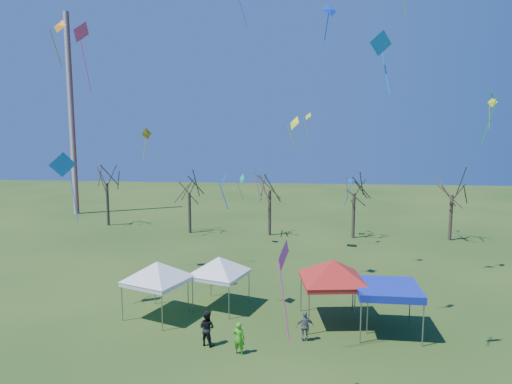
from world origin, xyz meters
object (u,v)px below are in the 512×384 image
tree_0 (106,168)px  person_green (239,338)px  tree_3 (355,177)px  tent_white_west (157,265)px  tent_white_mid (219,260)px  tent_blue (388,289)px  radio_mast (71,115)px  tree_4 (453,179)px  person_dark (207,328)px  person_grey (305,326)px  tree_2 (270,174)px  tree_1 (189,178)px  tent_red (333,264)px

tree_0 → person_green: tree_0 is taller
tree_3 → tent_white_west: size_ratio=1.98×
tent_white_mid → tent_blue: bearing=-14.8°
radio_mast → tree_4: bearing=-13.0°
radio_mast → person_dark: bearing=-54.5°
tent_blue → tree_0: bearing=136.5°
person_dark → person_grey: bearing=-146.7°
tree_2 → person_grey: tree_2 is taller
tree_1 → tree_4: tree_4 is taller
radio_mast → person_dark: 43.31m
tent_red → person_grey: bearing=-121.5°
tree_3 → tent_blue: bearing=-91.6°
tree_0 → tent_white_mid: bearing=-53.2°
tree_1 → tent_blue: (16.19, -22.19, -3.44)m
tree_1 → tree_2: (8.40, -0.27, 0.50)m
tree_4 → tent_white_west: bearing=-137.5°
tree_3 → tree_4: 9.32m
person_dark → tree_4: bearing=-106.2°
tree_1 → tree_2: tree_2 is taller
tent_white_west → tent_red: bearing=1.4°
tent_white_west → tree_2: bearing=76.8°
tree_3 → tent_white_west: (-13.35, -20.85, -3.03)m
tree_1 → tree_0: bearing=164.8°
tree_2 → tent_red: tree_2 is taller
person_dark → tent_white_mid: bearing=-64.5°
tree_4 → tent_blue: (-9.93, -21.55, -3.70)m
tree_1 → tent_white_mid: size_ratio=1.93×
person_grey → person_dark: 4.98m
person_grey → tree_4: bearing=-131.4°
tent_white_mid → person_dark: tent_white_mid is taller
person_grey → tent_blue: bearing=-170.5°
tree_4 → person_grey: (-14.26, -23.05, -5.28)m
tent_red → tent_blue: 3.13m
radio_mast → tree_3: size_ratio=3.16×
radio_mast → tree_3: 36.04m
tree_1 → tent_red: (13.39, -21.21, -2.44)m
tree_2 → person_dark: tree_2 is taller
tent_white_west → tree_4: bearing=42.5°
person_green → tree_2: bearing=-79.1°
tree_3 → person_green: tree_3 is taller
tree_1 → tent_white_mid: tree_1 is taller
tent_white_mid → tent_blue: size_ratio=1.18×
tree_2 → tree_3: (8.40, -0.33, -0.21)m
person_grey → tree_1: bearing=-73.1°
tree_2 → person_grey: size_ratio=5.27×
tree_0 → radio_mast: bearing=137.2°
tent_red → tent_white_west: bearing=-178.6°
tree_0 → tree_3: 27.09m
tent_blue → person_dark: tent_blue is taller
tent_red → tree_1: bearing=122.3°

